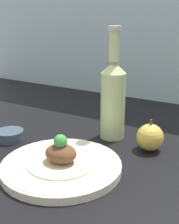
% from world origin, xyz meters
% --- Properties ---
extents(ground_plane, '(1.80, 1.10, 0.04)m').
position_xyz_m(ground_plane, '(0.00, 0.00, -0.02)').
color(ground_plane, black).
extents(plate, '(0.29, 0.29, 0.02)m').
position_xyz_m(plate, '(-0.03, -0.14, 0.01)').
color(plate, silver).
rests_on(plate, ground_plane).
extents(plated_food, '(0.16, 0.16, 0.07)m').
position_xyz_m(plated_food, '(-0.03, -0.14, 0.04)').
color(plated_food, beige).
rests_on(plated_food, plate).
extents(cider_bottle, '(0.07, 0.07, 0.32)m').
position_xyz_m(cider_bottle, '(-0.02, 0.10, 0.12)').
color(cider_bottle, '#B7D18E').
rests_on(cider_bottle, ground_plane).
extents(apple, '(0.07, 0.07, 0.09)m').
position_xyz_m(apple, '(0.11, 0.07, 0.04)').
color(apple, gold).
rests_on(apple, ground_plane).
extents(dipping_bowl, '(0.08, 0.08, 0.03)m').
position_xyz_m(dipping_bowl, '(-0.26, -0.07, 0.01)').
color(dipping_bowl, '#384756').
rests_on(dipping_bowl, ground_plane).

